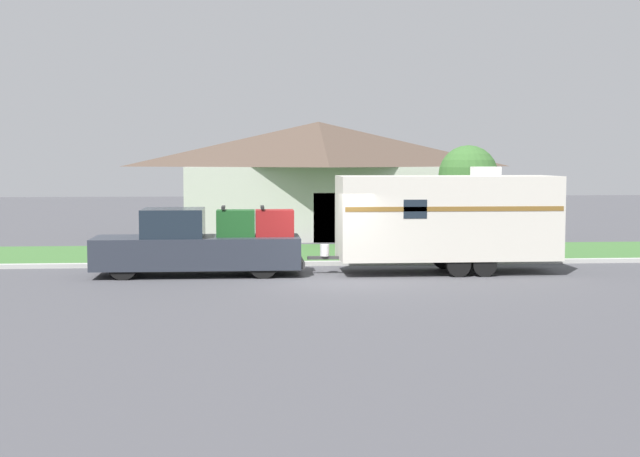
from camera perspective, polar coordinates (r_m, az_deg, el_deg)
name	(u,v)px	position (r m, az deg, el deg)	size (l,w,h in m)	color
ground_plane	(332,281)	(25.83, 0.79, -3.36)	(120.00, 120.00, 0.00)	#47474C
curb_strip	(321,263)	(29.52, 0.09, -2.24)	(80.00, 0.30, 0.14)	#ADADA8
lawn_strip	(313,253)	(33.15, -0.44, -1.61)	(80.00, 7.00, 0.03)	#3D6B33
house_across_street	(318,177)	(41.09, -0.10, 3.33)	(12.80, 7.86, 5.24)	#B2B2A8
pickup_truck	(199,245)	(27.17, -7.77, -1.04)	(6.31, 2.05, 2.10)	black
travel_trailer	(447,218)	(27.76, 8.12, 0.70)	(7.67, 2.32, 3.28)	black
mailbox	(190,235)	(29.96, -8.34, -0.39)	(0.48, 0.20, 1.31)	brown
tree_in_yard	(468,175)	(32.81, 9.46, 3.38)	(2.14, 2.14, 4.03)	brown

